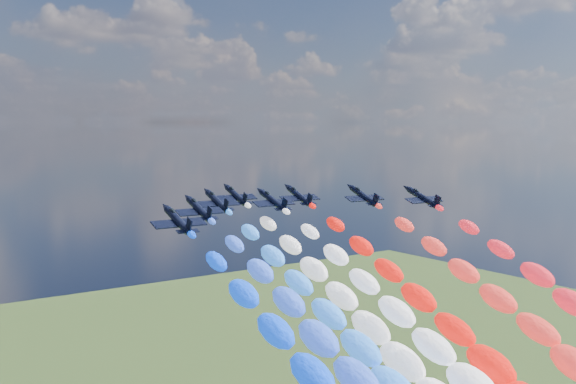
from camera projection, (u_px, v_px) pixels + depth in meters
jet_0 at (178, 220)px, 110.94m from camera, size 8.90×11.91×6.24m
jet_1 at (199, 209)px, 125.48m from camera, size 8.91×11.92×6.24m
jet_2 at (217, 201)px, 138.00m from camera, size 9.23×12.14×6.24m
jet_3 at (273, 200)px, 138.88m from camera, size 8.59×11.68×6.24m
jet_4 at (236, 195)px, 148.92m from camera, size 9.25×12.16×6.24m
jet_5 at (299, 196)px, 147.90m from camera, size 9.18×12.11×6.24m
jet_6 at (363, 196)px, 147.51m from camera, size 9.18×12.11×6.24m
jet_7 at (422, 198)px, 144.29m from camera, size 8.62×11.70×6.24m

